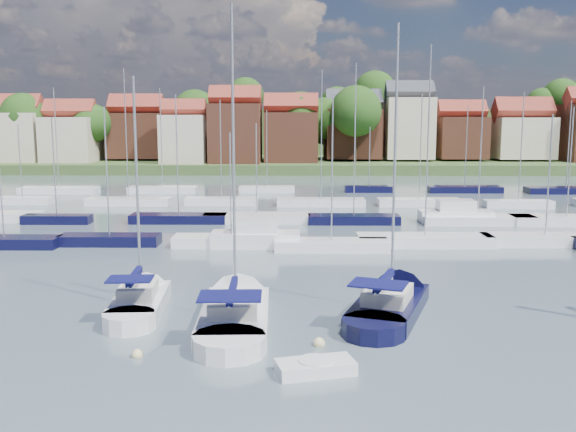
{
  "coord_description": "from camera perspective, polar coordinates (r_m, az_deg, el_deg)",
  "views": [
    {
      "loc": [
        -2.11,
        -29.94,
        10.22
      ],
      "look_at": [
        -2.66,
        14.0,
        3.41
      ],
      "focal_mm": 40.0,
      "sensor_mm": 36.0,
      "label": 1
    }
  ],
  "objects": [
    {
      "name": "sailboat_left",
      "position": [
        36.26,
        -12.77,
        -7.19
      ],
      "size": [
        3.24,
        9.9,
        13.33
      ],
      "rotation": [
        0.0,
        0.0,
        1.64
      ],
      "color": "silver",
      "rests_on": "ground"
    },
    {
      "name": "buoy_e",
      "position": [
        37.65,
        8.56,
        -7.05
      ],
      "size": [
        0.42,
        0.42,
        0.42
      ],
      "primitive_type": "sphere",
      "color": "#D85914",
      "rests_on": "ground"
    },
    {
      "name": "marina_field",
      "position": [
        65.95,
        4.2,
        0.25
      ],
      "size": [
        79.62,
        41.41,
        15.93
      ],
      "color": "silver",
      "rests_on": "ground"
    },
    {
      "name": "buoy_d",
      "position": [
        29.57,
        2.77,
        -11.42
      ],
      "size": [
        0.55,
        0.55,
        0.55
      ],
      "primitive_type": "sphere",
      "color": "beige",
      "rests_on": "ground"
    },
    {
      "name": "far_shore_town",
      "position": [
        162.77,
        2.26,
        6.83
      ],
      "size": [
        212.46,
        90.0,
        22.27
      ],
      "color": "#3B562B",
      "rests_on": "ground"
    },
    {
      "name": "sailboat_centre",
      "position": [
        33.85,
        -4.57,
        -8.18
      ],
      "size": [
        3.7,
        12.57,
        16.9
      ],
      "rotation": [
        0.0,
        0.0,
        1.6
      ],
      "color": "silver",
      "rests_on": "ground"
    },
    {
      "name": "buoy_b",
      "position": [
        28.98,
        -13.26,
        -12.09
      ],
      "size": [
        0.5,
        0.5,
        0.5
      ],
      "primitive_type": "sphere",
      "color": "beige",
      "rests_on": "ground"
    },
    {
      "name": "ground",
      "position": [
        70.72,
        2.42,
        0.49
      ],
      "size": [
        260.0,
        260.0,
        0.0
      ],
      "primitive_type": "plane",
      "color": "#46565F",
      "rests_on": "ground"
    },
    {
      "name": "buoy_c",
      "position": [
        30.42,
        -2.33,
        -10.83
      ],
      "size": [
        0.45,
        0.45,
        0.45
      ],
      "primitive_type": "sphere",
      "color": "#D85914",
      "rests_on": "ground"
    },
    {
      "name": "tender",
      "position": [
        26.5,
        2.46,
        -13.28
      ],
      "size": [
        3.39,
        2.21,
        0.67
      ],
      "rotation": [
        0.0,
        0.0,
        0.26
      ],
      "color": "silver",
      "rests_on": "ground"
    },
    {
      "name": "sailboat_navy",
      "position": [
        35.56,
        9.43,
        -7.42
      ],
      "size": [
        6.77,
        12.01,
        16.13
      ],
      "rotation": [
        0.0,
        0.0,
        1.23
      ],
      "color": "black",
      "rests_on": "ground"
    }
  ]
}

